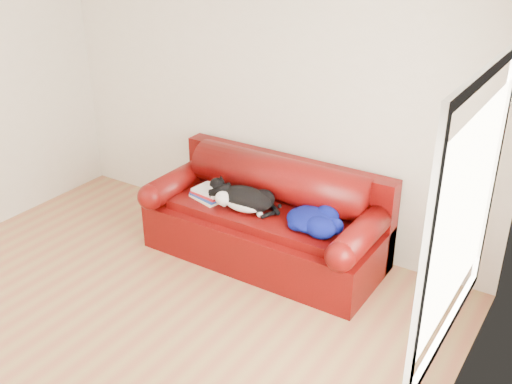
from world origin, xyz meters
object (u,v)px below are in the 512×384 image
sofa_base (265,234)px  book_stack (210,194)px  cat (245,200)px  blanket (314,219)px

sofa_base → book_stack: size_ratio=5.78×
book_stack → cat: size_ratio=0.51×
book_stack → cat: (0.38, -0.02, 0.05)m
cat → blanket: cat is taller
book_stack → blanket: bearing=1.8°
sofa_base → cat: cat is taller
book_stack → blanket: blanket is taller
book_stack → sofa_base: bearing=11.9°
sofa_base → blanket: bearing=-8.3°
book_stack → cat: cat is taller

